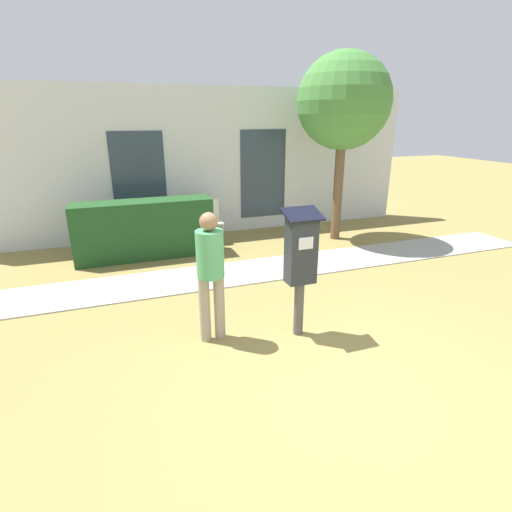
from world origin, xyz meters
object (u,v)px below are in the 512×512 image
Objects in this scene: parking_meter at (301,257)px; outdoor_chair_middle at (210,217)px; person_standing at (210,268)px; outdoor_chair_left at (158,223)px.

parking_meter reaches higher than outdoor_chair_middle.
person_standing reaches higher than outdoor_chair_left.
parking_meter reaches higher than outdoor_chair_left.
outdoor_chair_middle is at bearing 91.08° from parking_meter.
parking_meter is 4.31m from outdoor_chair_left.
person_standing is 1.76× the size of outdoor_chair_middle.
person_standing is 3.89m from outdoor_chair_left.
outdoor_chair_middle is at bearing 9.43° from outdoor_chair_left.
person_standing is 1.76× the size of outdoor_chair_left.
parking_meter is at bearing -69.76° from outdoor_chair_left.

